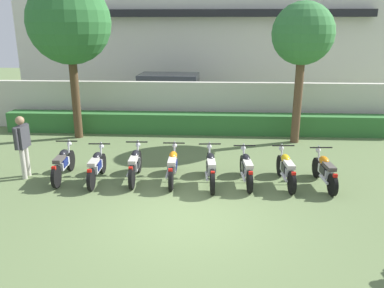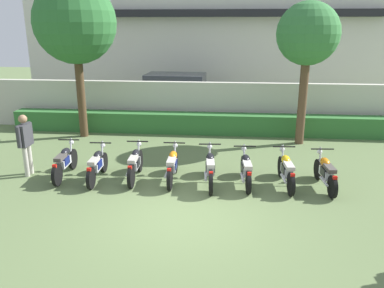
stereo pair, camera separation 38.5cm
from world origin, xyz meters
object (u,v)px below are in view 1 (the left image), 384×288
object	(u,v)px
motorcycle_in_row_4	(211,168)
inspector_person	(22,141)
parked_car	(172,94)
motorcycle_in_row_5	(246,168)
motorcycle_in_row_7	(325,170)
tree_near_inspector	(69,23)
motorcycle_in_row_6	(286,168)
tree_far_side	(303,35)
motorcycle_in_row_3	(173,165)
motorcycle_in_row_2	(135,164)
motorcycle_in_row_1	(97,166)
motorcycle_in_row_0	(63,163)

from	to	relation	value
motorcycle_in_row_4	inspector_person	size ratio (longest dim) A/B	1.14
parked_car	motorcycle_in_row_4	size ratio (longest dim) A/B	2.32
motorcycle_in_row_5	motorcycle_in_row_7	world-z (taller)	motorcycle_in_row_5
tree_near_inspector	motorcycle_in_row_6	xyz separation A→B (m)	(7.00, -4.14, -3.67)
parked_car	motorcycle_in_row_5	distance (m)	8.80
motorcycle_in_row_5	motorcycle_in_row_7	xyz separation A→B (m)	(2.03, -0.05, -0.00)
tree_far_side	motorcycle_in_row_3	world-z (taller)	tree_far_side
parked_car	motorcycle_in_row_5	bearing A→B (deg)	-68.26
motorcycle_in_row_2	inspector_person	world-z (taller)	inspector_person
motorcycle_in_row_7	inspector_person	bearing A→B (deg)	84.62
parked_car	tree_far_side	xyz separation A→B (m)	(4.90, -4.33, 2.79)
parked_car	motorcycle_in_row_1	size ratio (longest dim) A/B	2.56
motorcycle_in_row_2	inspector_person	distance (m)	3.12
tree_far_side	motorcycle_in_row_2	bearing A→B (deg)	-142.17
motorcycle_in_row_0	motorcycle_in_row_5	xyz separation A→B (m)	(4.97, -0.06, -0.01)
parked_car	motorcycle_in_row_0	world-z (taller)	parked_car
motorcycle_in_row_1	motorcycle_in_row_2	distance (m)	1.03
tree_near_inspector	motorcycle_in_row_2	distance (m)	6.23
motorcycle_in_row_4	motorcycle_in_row_5	xyz separation A→B (m)	(0.94, 0.07, -0.02)
motorcycle_in_row_2	motorcycle_in_row_3	world-z (taller)	motorcycle_in_row_2
motorcycle_in_row_2	motorcycle_in_row_6	xyz separation A→B (m)	(4.03, -0.06, -0.01)
motorcycle_in_row_0	motorcycle_in_row_3	distance (m)	3.01
motorcycle_in_row_1	motorcycle_in_row_2	bearing A→B (deg)	-83.73
parked_car	motorcycle_in_row_7	distance (m)	9.70
parked_car	motorcycle_in_row_7	xyz separation A→B (m)	(4.89, -8.36, -0.50)
motorcycle_in_row_2	motorcycle_in_row_3	size ratio (longest dim) A/B	0.99
motorcycle_in_row_0	motorcycle_in_row_5	size ratio (longest dim) A/B	1.05
motorcycle_in_row_2	motorcycle_in_row_4	xyz separation A→B (m)	(2.05, -0.15, 0.00)
motorcycle_in_row_5	parked_car	bearing A→B (deg)	14.49
motorcycle_in_row_4	inspector_person	distance (m)	5.15
motorcycle_in_row_1	motorcycle_in_row_3	world-z (taller)	motorcycle_in_row_3
motorcycle_in_row_3	motorcycle_in_row_5	size ratio (longest dim) A/B	1.04
motorcycle_in_row_3	motorcycle_in_row_1	bearing A→B (deg)	92.70
tree_far_side	motorcycle_in_row_2	distance (m)	7.16
motorcycle_in_row_3	inspector_person	bearing A→B (deg)	88.17
tree_near_inspector	motorcycle_in_row_5	distance (m)	8.14
tree_near_inspector	motorcycle_in_row_6	distance (m)	8.92
tree_near_inspector	motorcycle_in_row_0	xyz separation A→B (m)	(0.98, -4.09, -3.67)
motorcycle_in_row_6	motorcycle_in_row_7	size ratio (longest dim) A/B	1.03
motorcycle_in_row_3	motorcycle_in_row_6	xyz separation A→B (m)	(3.01, -0.05, -0.00)
tree_near_inspector	motorcycle_in_row_1	size ratio (longest dim) A/B	3.12
motorcycle_in_row_0	motorcycle_in_row_2	distance (m)	1.98
motorcycle_in_row_1	motorcycle_in_row_3	bearing A→B (deg)	-88.39
motorcycle_in_row_6	inspector_person	bearing A→B (deg)	85.06
motorcycle_in_row_6	motorcycle_in_row_3	bearing A→B (deg)	84.86
motorcycle_in_row_4	motorcycle_in_row_6	world-z (taller)	motorcycle_in_row_4
motorcycle_in_row_3	motorcycle_in_row_4	distance (m)	1.03
tree_near_inspector	motorcycle_in_row_2	xyz separation A→B (m)	(2.97, -4.08, -3.66)
tree_near_inspector	motorcycle_in_row_3	distance (m)	6.79
motorcycle_in_row_0	motorcycle_in_row_2	size ratio (longest dim) A/B	1.02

